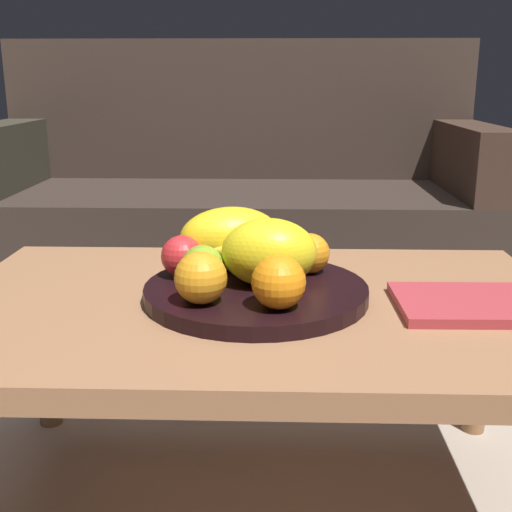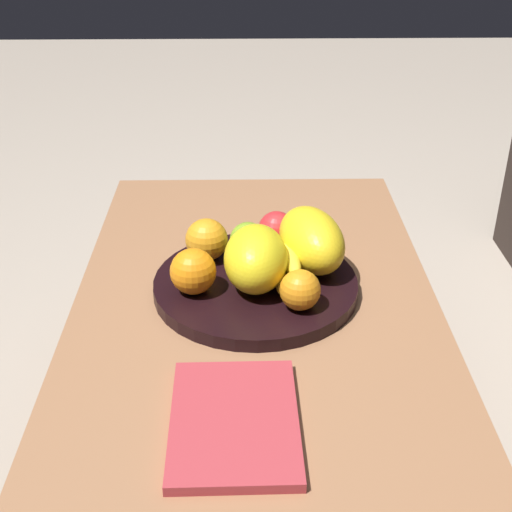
{
  "view_description": "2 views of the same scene",
  "coord_description": "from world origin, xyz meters",
  "px_view_note": "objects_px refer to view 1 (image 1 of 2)",
  "views": [
    {
      "loc": [
        0.03,
        -1.02,
        0.77
      ],
      "look_at": [
        -0.0,
        0.0,
        0.49
      ],
      "focal_mm": 45.25,
      "sensor_mm": 36.0,
      "label": 1
    },
    {
      "loc": [
        1.1,
        -0.02,
        1.11
      ],
      "look_at": [
        -0.0,
        0.0,
        0.49
      ],
      "focal_mm": 49.24,
      "sensor_mm": 36.0,
      "label": 2
    }
  ],
  "objects_px": {
    "magazine": "(475,304)",
    "apple_left": "(182,256)",
    "coffee_table": "(256,324)",
    "melon_smaller_beside": "(230,237)",
    "orange_front": "(310,253)",
    "melon_large_front": "(269,252)",
    "apple_front": "(202,266)",
    "orange_right": "(279,282)",
    "banana_bunch": "(252,260)",
    "couch": "(236,213)",
    "orange_left": "(201,278)",
    "fruit_bowl": "(256,292)"
  },
  "relations": [
    {
      "from": "magazine",
      "to": "apple_left",
      "type": "bearing_deg",
      "value": 169.87
    },
    {
      "from": "couch",
      "to": "melon_smaller_beside",
      "type": "distance_m",
      "value": 1.13
    },
    {
      "from": "melon_smaller_beside",
      "to": "orange_front",
      "type": "distance_m",
      "value": 0.15
    },
    {
      "from": "melon_smaller_beside",
      "to": "banana_bunch",
      "type": "relative_size",
      "value": 1.09
    },
    {
      "from": "couch",
      "to": "fruit_bowl",
      "type": "xyz_separation_m",
      "value": [
        0.11,
        -1.21,
        0.12
      ]
    },
    {
      "from": "couch",
      "to": "magazine",
      "type": "distance_m",
      "value": 1.34
    },
    {
      "from": "orange_front",
      "to": "banana_bunch",
      "type": "distance_m",
      "value": 0.1
    },
    {
      "from": "orange_front",
      "to": "apple_left",
      "type": "relative_size",
      "value": 0.97
    },
    {
      "from": "magazine",
      "to": "orange_front",
      "type": "bearing_deg",
      "value": 156.36
    },
    {
      "from": "coffee_table",
      "to": "magazine",
      "type": "distance_m",
      "value": 0.36
    },
    {
      "from": "coffee_table",
      "to": "melon_smaller_beside",
      "type": "bearing_deg",
      "value": 115.33
    },
    {
      "from": "melon_large_front",
      "to": "apple_left",
      "type": "bearing_deg",
      "value": 164.43
    },
    {
      "from": "orange_right",
      "to": "banana_bunch",
      "type": "relative_size",
      "value": 0.48
    },
    {
      "from": "apple_left",
      "to": "banana_bunch",
      "type": "distance_m",
      "value": 0.12
    },
    {
      "from": "couch",
      "to": "orange_front",
      "type": "bearing_deg",
      "value": -79.95
    },
    {
      "from": "couch",
      "to": "fruit_bowl",
      "type": "bearing_deg",
      "value": -84.85
    },
    {
      "from": "melon_large_front",
      "to": "orange_left",
      "type": "relative_size",
      "value": 1.93
    },
    {
      "from": "couch",
      "to": "coffee_table",
      "type": "bearing_deg",
      "value": -84.85
    },
    {
      "from": "melon_smaller_beside",
      "to": "apple_left",
      "type": "bearing_deg",
      "value": -142.35
    },
    {
      "from": "couch",
      "to": "melon_smaller_beside",
      "type": "bearing_deg",
      "value": -86.93
    },
    {
      "from": "melon_large_front",
      "to": "apple_left",
      "type": "height_order",
      "value": "melon_large_front"
    },
    {
      "from": "coffee_table",
      "to": "apple_front",
      "type": "relative_size",
      "value": 14.78
    },
    {
      "from": "melon_large_front",
      "to": "melon_smaller_beside",
      "type": "bearing_deg",
      "value": 124.51
    },
    {
      "from": "coffee_table",
      "to": "couch",
      "type": "bearing_deg",
      "value": 95.15
    },
    {
      "from": "melon_smaller_beside",
      "to": "magazine",
      "type": "xyz_separation_m",
      "value": [
        0.4,
        -0.14,
        -0.07
      ]
    },
    {
      "from": "couch",
      "to": "banana_bunch",
      "type": "bearing_deg",
      "value": -85.06
    },
    {
      "from": "apple_front",
      "to": "apple_left",
      "type": "height_order",
      "value": "apple_left"
    },
    {
      "from": "couch",
      "to": "orange_left",
      "type": "xyz_separation_m",
      "value": [
        0.03,
        -1.31,
        0.17
      ]
    },
    {
      "from": "melon_large_front",
      "to": "magazine",
      "type": "height_order",
      "value": "melon_large_front"
    },
    {
      "from": "orange_front",
      "to": "orange_right",
      "type": "relative_size",
      "value": 0.86
    },
    {
      "from": "coffee_table",
      "to": "orange_left",
      "type": "distance_m",
      "value": 0.16
    },
    {
      "from": "melon_smaller_beside",
      "to": "banana_bunch",
      "type": "height_order",
      "value": "melon_smaller_beside"
    },
    {
      "from": "banana_bunch",
      "to": "orange_left",
      "type": "bearing_deg",
      "value": -114.85
    },
    {
      "from": "couch",
      "to": "melon_large_front",
      "type": "distance_m",
      "value": 1.23
    },
    {
      "from": "fruit_bowl",
      "to": "orange_front",
      "type": "bearing_deg",
      "value": 38.31
    },
    {
      "from": "orange_right",
      "to": "melon_large_front",
      "type": "bearing_deg",
      "value": 97.99
    },
    {
      "from": "melon_smaller_beside",
      "to": "apple_left",
      "type": "relative_size",
      "value": 2.54
    },
    {
      "from": "melon_smaller_beside",
      "to": "coffee_table",
      "type": "bearing_deg",
      "value": -64.67
    },
    {
      "from": "orange_front",
      "to": "banana_bunch",
      "type": "bearing_deg",
      "value": -173.63
    },
    {
      "from": "orange_right",
      "to": "banana_bunch",
      "type": "distance_m",
      "value": 0.18
    },
    {
      "from": "melon_large_front",
      "to": "couch",
      "type": "bearing_deg",
      "value": 96.16
    },
    {
      "from": "orange_front",
      "to": "coffee_table",
      "type": "bearing_deg",
      "value": -141.42
    },
    {
      "from": "orange_front",
      "to": "apple_front",
      "type": "distance_m",
      "value": 0.2
    },
    {
      "from": "banana_bunch",
      "to": "apple_front",
      "type": "bearing_deg",
      "value": -135.89
    },
    {
      "from": "couch",
      "to": "orange_left",
      "type": "distance_m",
      "value": 1.32
    },
    {
      "from": "apple_front",
      "to": "coffee_table",
      "type": "bearing_deg",
      "value": 8.47
    },
    {
      "from": "orange_front",
      "to": "magazine",
      "type": "height_order",
      "value": "orange_front"
    },
    {
      "from": "melon_smaller_beside",
      "to": "fruit_bowl",
      "type": "bearing_deg",
      "value": -64.51
    },
    {
      "from": "banana_bunch",
      "to": "orange_right",
      "type": "bearing_deg",
      "value": -74.78
    },
    {
      "from": "apple_front",
      "to": "couch",
      "type": "bearing_deg",
      "value": 91.0
    }
  ]
}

